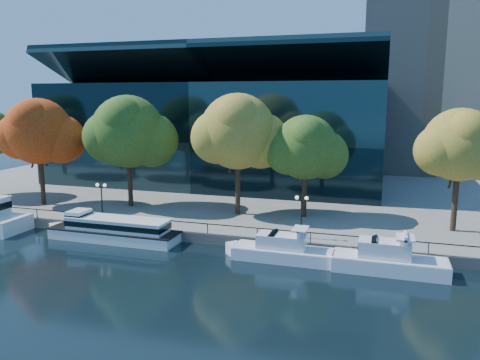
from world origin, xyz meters
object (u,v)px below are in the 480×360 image
(tree_1, at_px, (39,133))
(tree_3, at_px, (239,133))
(cruiser_far, at_px, (384,259))
(tree_4, at_px, (307,149))
(tour_boat, at_px, (111,228))
(tree_2, at_px, (129,133))
(lamp_2, at_px, (302,207))
(tree_5, at_px, (461,146))
(cruiser_near, at_px, (282,250))
(lamp_1, at_px, (101,193))

(tree_1, xyz_separation_m, tree_3, (24.41, 2.52, 0.33))
(cruiser_far, distance_m, tree_4, 16.49)
(tour_boat, xyz_separation_m, tree_2, (-3.35, 9.93, 8.66))
(tree_4, bearing_deg, lamp_2, -83.31)
(cruiser_far, height_order, tree_5, tree_5)
(cruiser_far, relative_size, tree_5, 0.84)
(tree_1, xyz_separation_m, lamp_2, (32.72, -4.53, -5.82))
(tour_boat, bearing_deg, tree_1, 151.72)
(cruiser_near, distance_m, tree_3, 15.98)
(tree_1, height_order, lamp_1, tree_1)
(tree_4, distance_m, tree_5, 15.12)
(cruiser_far, relative_size, tree_4, 0.91)
(tour_boat, xyz_separation_m, tree_1, (-14.21, 7.65, 8.62))
(tree_1, distance_m, lamp_1, 13.46)
(tour_boat, height_order, tree_2, tree_2)
(lamp_1, bearing_deg, cruiser_near, -10.42)
(tree_2, bearing_deg, lamp_2, -17.32)
(lamp_2, bearing_deg, lamp_1, 180.00)
(cruiser_far, distance_m, tree_5, 15.15)
(tree_1, height_order, tree_4, tree_1)
(tree_5, height_order, lamp_1, tree_5)
(tree_2, height_order, tree_3, tree_3)
(lamp_1, height_order, lamp_2, same)
(lamp_2, bearing_deg, tree_4, 96.69)
(tree_1, height_order, tree_2, tree_2)
(cruiser_near, height_order, lamp_1, lamp_1)
(cruiser_near, xyz_separation_m, tree_3, (-7.33, 10.82, 9.20))
(cruiser_near, relative_size, tree_1, 0.80)
(cruiser_near, bearing_deg, tree_3, 124.14)
(tree_5, xyz_separation_m, lamp_1, (-35.57, -6.82, -5.40))
(tree_5, distance_m, lamp_2, 16.58)
(cruiser_near, relative_size, tree_4, 0.93)
(lamp_2, bearing_deg, tour_boat, -170.43)
(tree_1, bearing_deg, cruiser_near, -14.64)
(tour_boat, distance_m, cruiser_near, 17.55)
(tour_boat, height_order, tree_3, tree_3)
(tree_5, bearing_deg, lamp_2, -154.19)
(tree_2, relative_size, lamp_2, 3.31)
(tour_boat, relative_size, lamp_2, 3.64)
(tree_2, relative_size, tree_3, 0.99)
(tree_3, distance_m, tree_5, 22.43)
(cruiser_near, relative_size, tree_3, 0.77)
(tour_boat, bearing_deg, lamp_2, 9.57)
(tour_boat, distance_m, tree_2, 13.59)
(tree_3, relative_size, lamp_2, 3.35)
(cruiser_far, bearing_deg, tree_2, 159.82)
(tree_1, xyz_separation_m, tree_5, (46.83, 2.30, -0.42))
(lamp_2, bearing_deg, cruiser_far, -27.89)
(cruiser_near, height_order, tree_4, tree_4)
(cruiser_far, height_order, lamp_2, lamp_2)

